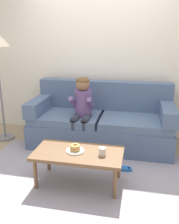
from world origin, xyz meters
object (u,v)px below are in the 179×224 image
at_px(coffee_table, 78,155).
at_px(person_child, 82,106).
at_px(mug, 102,151).
at_px(couch, 101,123).
at_px(toy_controller, 123,169).
at_px(donut, 75,149).

bearing_deg(coffee_table, person_child, 100.66).
bearing_deg(mug, couch, 99.64).
distance_m(person_child, toy_controller, 1.10).
relative_size(couch, toy_controller, 9.62).
bearing_deg(mug, donut, 175.38).
xyz_separation_m(couch, toy_controller, (0.42, -0.78, -0.32)).
bearing_deg(person_child, mug, -64.84).
distance_m(couch, person_child, 0.46).
bearing_deg(toy_controller, donut, -148.91).
relative_size(person_child, mug, 12.24).
xyz_separation_m(couch, person_child, (-0.26, -0.21, 0.32)).
bearing_deg(donut, mug, -4.62).
relative_size(mug, toy_controller, 0.40).
bearing_deg(donut, couch, 84.36).
bearing_deg(couch, mug, -80.36).
bearing_deg(person_child, donut, -81.47).
relative_size(couch, coffee_table, 2.13).
bearing_deg(toy_controller, couch, 113.88).
relative_size(donut, mug, 1.33).
bearing_deg(donut, coffee_table, -7.76).
height_order(coffee_table, mug, mug).
distance_m(coffee_table, person_child, 1.02).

